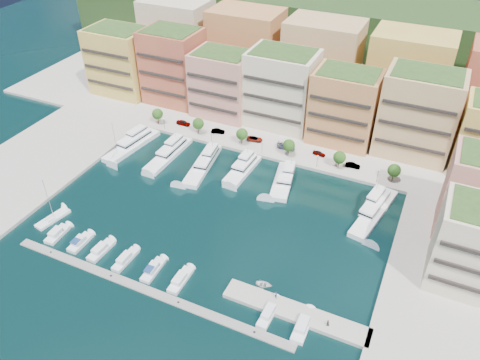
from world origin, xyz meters
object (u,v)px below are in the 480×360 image
(tree_0, at_px, (157,114))
(lamppost_0, at_px, (164,122))
(yacht_4, at_px, (284,179))
(cruiser_0, at_px, (57,234))
(cruiser_1, at_px, (80,243))
(tender_0, at_px, (264,285))
(car_1, at_px, (218,131))
(tree_2, at_px, (242,134))
(cruiser_4, at_px, (153,270))
(car_2, at_px, (255,139))
(cruiser_3, at_px, (125,260))
(tree_5, at_px, (394,170))
(car_3, at_px, (286,146))
(car_4, at_px, (319,153))
(yacht_2, at_px, (204,162))
(cruiser_8, at_px, (269,313))
(tree_3, at_px, (289,145))
(tree_4, at_px, (340,157))
(yacht_0, at_px, (133,143))
(sailboat_2, at_px, (117,157))
(tender_1, at_px, (260,288))
(person_1, at_px, (328,323))
(lamppost_4, at_px, (378,174))
(cruiser_2, at_px, (101,251))
(yacht_6, at_px, (375,209))
(cruiser_9, at_px, (303,326))
(car_5, at_px, (353,165))
(sailboat_0, at_px, (53,219))
(yacht_1, at_px, (170,153))
(lamppost_1, at_px, (211,133))
(lamppost_3, at_px, (317,159))
(yacht_3, at_px, (243,167))
(person_0, at_px, (276,295))
(tree_1, at_px, (198,124))
(lamppost_2, at_px, (262,146))
(cruiser_5, at_px, (180,280))

(tree_0, distance_m, lamppost_0, 4.70)
(yacht_4, height_order, cruiser_0, yacht_4)
(cruiser_1, xyz_separation_m, tender_0, (46.57, 6.95, -0.18))
(car_1, bearing_deg, tree_2, -122.42)
(cruiser_4, height_order, car_2, car_2)
(tree_2, xyz_separation_m, cruiser_3, (-3.88, -58.09, -4.20))
(tree_5, xyz_separation_m, car_3, (-33.98, 3.37, -2.88))
(tree_2, relative_size, car_4, 1.39)
(yacht_2, xyz_separation_m, cruiser_8, (38.94, -43.26, -0.66))
(tree_3, bearing_deg, tree_4, 0.00)
(tree_4, relative_size, cruiser_4, 0.72)
(yacht_0, height_order, tender_0, yacht_0)
(sailboat_2, distance_m, car_2, 44.46)
(yacht_2, distance_m, tender_1, 51.20)
(yacht_2, height_order, tender_1, yacht_2)
(person_1, bearing_deg, lamppost_4, -110.79)
(cruiser_2, bearing_deg, tree_0, 109.77)
(cruiser_4, bearing_deg, yacht_6, 45.34)
(cruiser_9, distance_m, car_5, 60.27)
(cruiser_4, bearing_deg, tender_1, 12.75)
(car_4, bearing_deg, person_1, -154.26)
(yacht_4, relative_size, car_5, 4.16)
(cruiser_1, xyz_separation_m, sailboat_0, (-12.74, 4.26, -0.26))
(cruiser_0, height_order, tender_1, cruiser_0)
(tree_5, bearing_deg, car_2, 175.51)
(lamppost_4, height_order, yacht_1, yacht_1)
(tree_4, distance_m, yacht_2, 40.92)
(lamppost_1, relative_size, lamppost_3, 1.00)
(tree_3, bearing_deg, car_1, 173.74)
(yacht_2, xyz_separation_m, yacht_3, (12.03, 2.62, 0.00))
(cruiser_4, xyz_separation_m, person_0, (28.99, 4.16, 1.39))
(yacht_0, xyz_separation_m, tender_0, (61.16, -36.40, -0.82))
(tree_0, bearing_deg, car_1, 7.53)
(tree_3, xyz_separation_m, car_3, (-1.98, 3.37, -2.88))
(yacht_6, distance_m, cruiser_1, 76.85)
(lamppost_1, relative_size, sailboat_2, 0.32)
(tree_3, bearing_deg, car_4, 25.42)
(tree_4, relative_size, person_1, 3.43)
(tree_1, bearing_deg, yacht_2, -55.93)
(lamppost_2, height_order, cruiser_5, lamppost_2)
(lamppost_4, bearing_deg, cruiser_0, -141.00)
(yacht_2, bearing_deg, tree_3, 34.03)
(lamppost_3, bearing_deg, lamppost_4, 0.00)
(yacht_6, height_order, car_2, yacht_6)
(yacht_3, xyz_separation_m, cruiser_8, (26.91, -45.88, -0.66))
(lamppost_3, relative_size, car_1, 0.93)
(yacht_3, height_order, cruiser_3, yacht_3)
(tree_0, height_order, cruiser_2, tree_0)
(lamppost_1, distance_m, sailboat_0, 55.50)
(tree_2, bearing_deg, car_2, 49.83)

